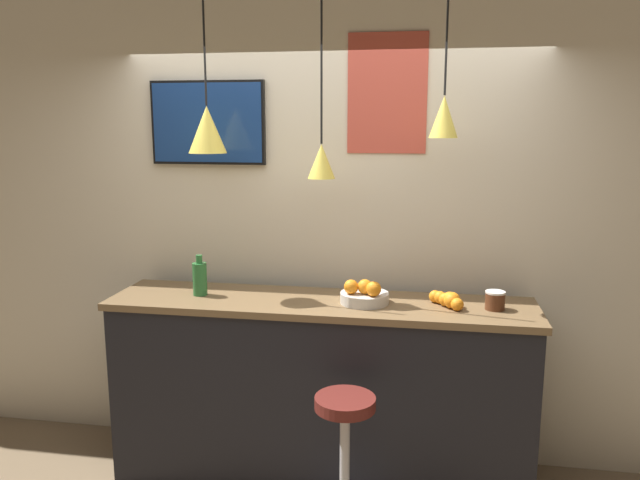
{
  "coord_description": "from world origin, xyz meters",
  "views": [
    {
      "loc": [
        0.59,
        -2.72,
        2.09
      ],
      "look_at": [
        0.0,
        0.64,
        1.45
      ],
      "focal_mm": 35.0,
      "sensor_mm": 36.0,
      "label": 1
    }
  ],
  "objects_px": {
    "bar_stool": "(345,452)",
    "mounted_tv": "(208,123)",
    "spread_jar": "(495,300)",
    "juice_bottle": "(200,278)",
    "fruit_bowl": "(364,295)"
  },
  "relations": [
    {
      "from": "fruit_bowl",
      "to": "juice_bottle",
      "type": "distance_m",
      "value": 0.97
    },
    {
      "from": "juice_bottle",
      "to": "mounted_tv",
      "type": "height_order",
      "value": "mounted_tv"
    },
    {
      "from": "fruit_bowl",
      "to": "juice_bottle",
      "type": "height_order",
      "value": "juice_bottle"
    },
    {
      "from": "fruit_bowl",
      "to": "mounted_tv",
      "type": "height_order",
      "value": "mounted_tv"
    },
    {
      "from": "bar_stool",
      "to": "spread_jar",
      "type": "relative_size",
      "value": 7.21
    },
    {
      "from": "fruit_bowl",
      "to": "spread_jar",
      "type": "relative_size",
      "value": 2.55
    },
    {
      "from": "bar_stool",
      "to": "mounted_tv",
      "type": "bearing_deg",
      "value": 138.27
    },
    {
      "from": "spread_jar",
      "to": "bar_stool",
      "type": "bearing_deg",
      "value": -144.76
    },
    {
      "from": "mounted_tv",
      "to": "bar_stool",
      "type": "bearing_deg",
      "value": -41.73
    },
    {
      "from": "bar_stool",
      "to": "mounted_tv",
      "type": "distance_m",
      "value": 2.07
    },
    {
      "from": "fruit_bowl",
      "to": "mounted_tv",
      "type": "xyz_separation_m",
      "value": [
        -1.01,
        0.36,
        0.94
      ]
    },
    {
      "from": "fruit_bowl",
      "to": "mounted_tv",
      "type": "distance_m",
      "value": 1.42
    },
    {
      "from": "bar_stool",
      "to": "spread_jar",
      "type": "xyz_separation_m",
      "value": [
        0.74,
        0.52,
        0.67
      ]
    },
    {
      "from": "juice_bottle",
      "to": "spread_jar",
      "type": "distance_m",
      "value": 1.67
    },
    {
      "from": "bar_stool",
      "to": "juice_bottle",
      "type": "height_order",
      "value": "juice_bottle"
    }
  ]
}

